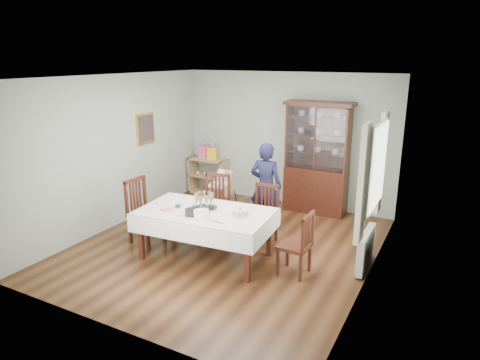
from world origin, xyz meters
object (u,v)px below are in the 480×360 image
Objects in this scene: chair_end_left at (146,224)px; high_chair at (221,201)px; dining_table at (206,234)px; chair_far_left at (215,218)px; woman at (266,186)px; champagne_tray at (204,204)px; chair_end_right at (295,256)px; gift_bag_orange at (212,152)px; chair_far_right at (263,226)px; sideboard at (208,176)px; gift_bag_pink at (203,151)px; china_cabinet at (317,157)px; birthday_cake at (240,213)px.

chair_end_left reaches higher than high_chair.
high_chair is (-0.57, 1.45, 0.00)m from dining_table.
dining_table is 1.98× the size of chair_far_left.
champagne_tray is (-0.39, -1.41, 0.05)m from woman.
chair_end_right is 3.99m from gift_bag_orange.
chair_far_left is at bearing 112.19° from dining_table.
chair_far_left reaches higher than chair_end_right.
chair_far_left is (-0.33, 0.81, -0.07)m from dining_table.
woman is 2.26m from gift_bag_orange.
woman reaches higher than chair_far_right.
gift_bag_orange reaches higher than chair_far_right.
sideboard is at bearing -128.03° from chair_end_right.
gift_bag_pink is (-0.58, 2.71, 0.66)m from chair_end_left.
sideboard is 2.28× the size of gift_bag_orange.
chair_far_left is 1.85m from chair_end_right.
chair_far_right is at bearing -98.89° from china_cabinet.
chair_far_right is 1.14m from chair_end_right.
woman is at bearing -42.04° from chair_end_left.
chair_end_left is at bearing -82.67° from gift_bag_orange.
chair_end_left reaches higher than chair_far_right.
dining_table is 7.76× the size of birthday_cake.
chair_end_right is at bearing 123.37° from woman.
champagne_tray is (0.50, -1.38, 0.45)m from high_chair.
gift_bag_pink is at bearing 180.00° from gift_bag_orange.
chair_end_left is at bearing -85.04° from chair_end_right.
gift_bag_pink is at bearing 131.02° from birthday_cake.
sideboard is at bearing 14.12° from chair_end_left.
gift_bag_orange is (-1.48, 2.67, 0.14)m from champagne_tray.
china_cabinet reaches higher than dining_table.
chair_end_right is at bearing -41.54° from gift_bag_orange.
high_chair reaches higher than chair_end_right.
dining_table is 5.24× the size of gift_bag_pink.
woman is 1.60× the size of high_chair.
chair_far_right is 0.98× the size of high_chair.
sideboard is 4.03m from chair_end_right.
champagne_tray is at bearing -57.38° from gift_bag_pink.
sideboard is 3.35× the size of birthday_cake.
woman reaches higher than chair_end_right.
chair_end_right is at bearing -40.54° from sideboard.
high_chair is at bearing 97.65° from chair_far_left.
chair_end_left reaches higher than champagne_tray.
chair_end_left is (0.48, -2.73, -0.08)m from sideboard.
chair_far_left is 2.37m from gift_bag_orange.
dining_table is at bearing -62.12° from high_chair.
dining_table is 1.57m from woman.
chair_far_right is 3.62× the size of birthday_cake.
china_cabinet is at bearing -165.23° from chair_end_right.
gift_bag_pink is (-1.44, 1.93, 0.66)m from chair_far_left.
gift_bag_pink is at bearing -126.86° from chair_end_right.
chair_end_left is 2.59m from chair_end_right.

